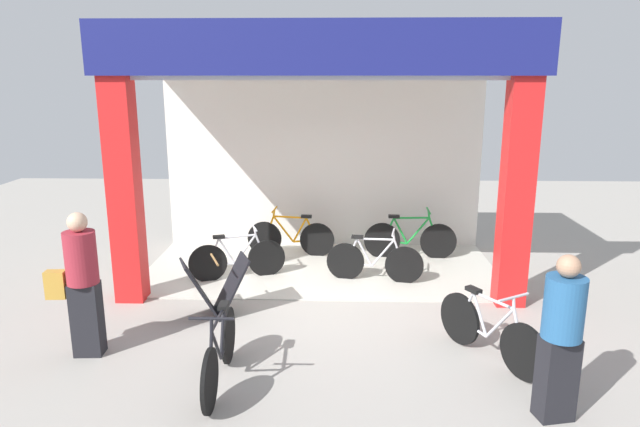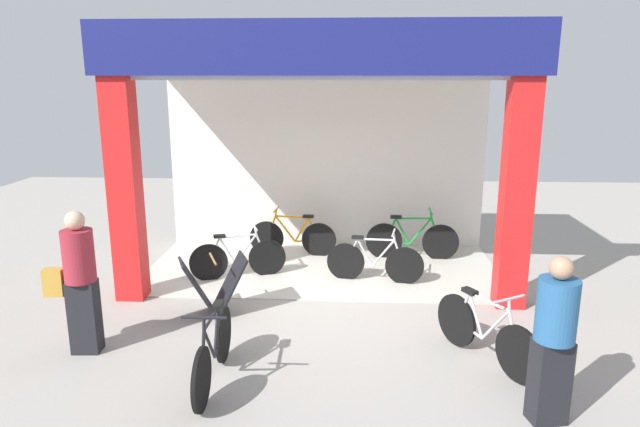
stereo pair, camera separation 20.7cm
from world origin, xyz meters
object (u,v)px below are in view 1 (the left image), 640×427
object	(u,v)px
bicycle_inside_1	(374,261)
sandwich_board_sign	(216,287)
bicycle_parked_1	(489,331)
pedestrian_1	(82,282)
bicycle_inside_0	(291,237)
bicycle_parked_0	(220,353)
bicycle_inside_3	(410,239)
pedestrian_0	(561,335)
bicycle_inside_2	(237,259)

from	to	relation	value
bicycle_inside_1	sandwich_board_sign	distance (m)	2.65
bicycle_parked_1	pedestrian_1	bearing A→B (deg)	179.91
bicycle_inside_0	bicycle_parked_0	bearing A→B (deg)	-95.18
bicycle_inside_3	bicycle_parked_1	bearing A→B (deg)	-83.17
bicycle_inside_0	bicycle_parked_0	size ratio (longest dim) A/B	0.97
bicycle_inside_3	pedestrian_0	xyz separation A→B (m)	(0.79, -4.89, 0.50)
bicycle_inside_2	bicycle_parked_0	xyz separation A→B (m)	(0.37, -3.22, 0.02)
sandwich_board_sign	pedestrian_1	world-z (taller)	pedestrian_1
bicycle_parked_1	sandwich_board_sign	distance (m)	3.62
bicycle_inside_2	bicycle_inside_0	bearing A→B (deg)	58.25
bicycle_parked_1	sandwich_board_sign	xyz separation A→B (m)	(-3.42, 1.16, 0.05)
bicycle_parked_0	bicycle_inside_2	bearing A→B (deg)	96.53
bicycle_parked_0	pedestrian_1	world-z (taller)	pedestrian_1
bicycle_inside_2	sandwich_board_sign	distance (m)	1.44
bicycle_inside_1	pedestrian_0	bearing A→B (deg)	-67.79
bicycle_inside_2	pedestrian_0	xyz separation A→B (m)	(3.71, -3.73, 0.52)
sandwich_board_sign	pedestrian_0	xyz separation A→B (m)	(3.76, -2.30, 0.45)
pedestrian_0	sandwich_board_sign	bearing A→B (deg)	148.56
bicycle_inside_1	bicycle_parked_1	distance (m)	2.80
sandwich_board_sign	bicycle_inside_1	bearing A→B (deg)	31.52
bicycle_inside_1	pedestrian_1	bearing A→B (deg)	-144.45
bicycle_inside_3	sandwich_board_sign	world-z (taller)	bicycle_inside_3
bicycle_parked_1	pedestrian_0	size ratio (longest dim) A/B	0.86
sandwich_board_sign	bicycle_inside_0	bearing A→B (deg)	73.03
bicycle_inside_1	pedestrian_0	xyz separation A→B (m)	(1.50, -3.68, 0.52)
bicycle_inside_0	bicycle_parked_0	xyz separation A→B (m)	(-0.40, -4.47, 0.01)
bicycle_inside_0	bicycle_inside_2	distance (m)	1.47
bicycle_inside_2	pedestrian_0	size ratio (longest dim) A/B	0.91
bicycle_inside_3	bicycle_parked_0	size ratio (longest dim) A/B	1.00
bicycle_inside_2	pedestrian_1	bearing A→B (deg)	-117.40
bicycle_inside_0	bicycle_inside_1	bearing A→B (deg)	-42.14
pedestrian_1	pedestrian_0	bearing A→B (deg)	-12.73
bicycle_inside_3	bicycle_parked_1	world-z (taller)	bicycle_inside_3
sandwich_board_sign	pedestrian_1	xyz separation A→B (m)	(-1.30, -1.16, 0.49)
bicycle_parked_1	bicycle_inside_1	bearing A→B (deg)	114.61
sandwich_board_sign	bicycle_inside_2	bearing A→B (deg)	88.16
pedestrian_0	pedestrian_1	xyz separation A→B (m)	(-5.06, 1.14, 0.04)
bicycle_inside_2	pedestrian_1	size ratio (longest dim) A/B	0.87
bicycle_inside_2	bicycle_inside_3	world-z (taller)	bicycle_inside_3
bicycle_inside_2	pedestrian_1	world-z (taller)	pedestrian_1
bicycle_inside_0	sandwich_board_sign	world-z (taller)	bicycle_inside_0
bicycle_inside_3	bicycle_parked_0	distance (m)	5.07
bicycle_inside_2	bicycle_inside_3	size ratio (longest dim) A/B	0.91
bicycle_inside_3	sandwich_board_sign	distance (m)	3.95
bicycle_parked_0	pedestrian_1	bearing A→B (deg)	159.89
bicycle_inside_2	bicycle_inside_3	bearing A→B (deg)	21.56
sandwich_board_sign	pedestrian_1	size ratio (longest dim) A/B	0.58
bicycle_inside_3	bicycle_parked_1	distance (m)	3.78
bicycle_inside_0	pedestrian_1	bearing A→B (deg)	-118.86
bicycle_inside_3	pedestrian_0	world-z (taller)	pedestrian_0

